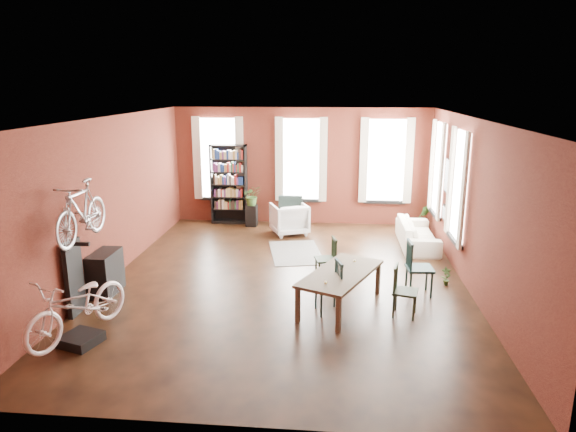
# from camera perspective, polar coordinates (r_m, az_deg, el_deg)

# --- Properties ---
(room) EXTENTS (9.00, 9.04, 3.22)m
(room) POSITION_cam_1_polar(r_m,az_deg,el_deg) (10.29, 1.43, 5.12)
(room) COLOR black
(room) RESTS_ON ground
(dining_table) EXTENTS (1.59, 2.10, 0.65)m
(dining_table) POSITION_cam_1_polar(r_m,az_deg,el_deg) (9.09, 5.85, -8.14)
(dining_table) COLOR #4E412F
(dining_table) RESTS_ON ground
(dining_chair_a) EXTENTS (0.52, 0.52, 0.91)m
(dining_chair_a) POSITION_cam_1_polar(r_m,az_deg,el_deg) (8.83, 4.51, -7.91)
(dining_chair_a) COLOR #1B383B
(dining_chair_a) RESTS_ON ground
(dining_chair_b) EXTENTS (0.48, 0.48, 0.86)m
(dining_chair_b) POSITION_cam_1_polar(r_m,az_deg,el_deg) (10.26, 4.21, -4.80)
(dining_chair_b) COLOR black
(dining_chair_b) RESTS_ON ground
(dining_chair_c) EXTENTS (0.49, 0.49, 0.87)m
(dining_chair_c) POSITION_cam_1_polar(r_m,az_deg,el_deg) (8.90, 12.90, -8.17)
(dining_chair_c) COLOR #1E2F1B
(dining_chair_c) RESTS_ON ground
(dining_chair_d) EXTENTS (0.50, 0.50, 1.02)m
(dining_chair_d) POSITION_cam_1_polar(r_m,az_deg,el_deg) (9.82, 14.41, -5.63)
(dining_chair_d) COLOR #193938
(dining_chair_d) RESTS_ON ground
(bookshelf) EXTENTS (1.00, 0.32, 2.20)m
(bookshelf) POSITION_cam_1_polar(r_m,az_deg,el_deg) (14.38, -6.58, 3.53)
(bookshelf) COLOR black
(bookshelf) RESTS_ON ground
(white_armchair) EXTENTS (1.10, 1.07, 0.89)m
(white_armchair) POSITION_cam_1_polar(r_m,az_deg,el_deg) (13.34, 0.15, -0.13)
(white_armchair) COLOR silver
(white_armchair) RESTS_ON ground
(cream_sofa) EXTENTS (0.61, 2.08, 0.81)m
(cream_sofa) POSITION_cam_1_polar(r_m,az_deg,el_deg) (12.75, 14.21, -1.46)
(cream_sofa) COLOR beige
(cream_sofa) RESTS_ON ground
(striped_rug) EXTENTS (1.46, 1.99, 0.01)m
(striped_rug) POSITION_cam_1_polar(r_m,az_deg,el_deg) (11.95, 0.88, -4.08)
(striped_rug) COLOR black
(striped_rug) RESTS_ON ground
(bike_trainer) EXTENTS (0.65, 0.65, 0.15)m
(bike_trainer) POSITION_cam_1_polar(r_m,az_deg,el_deg) (8.54, -22.04, -12.58)
(bike_trainer) COLOR black
(bike_trainer) RESTS_ON ground
(bike_wall_rack) EXTENTS (0.16, 0.60, 1.30)m
(bike_wall_rack) POSITION_cam_1_polar(r_m,az_deg,el_deg) (9.39, -22.68, -6.34)
(bike_wall_rack) COLOR black
(bike_wall_rack) RESTS_ON ground
(console_table) EXTENTS (0.40, 0.80, 0.80)m
(console_table) POSITION_cam_1_polar(r_m,az_deg,el_deg) (10.18, -19.61, -5.97)
(console_table) COLOR black
(console_table) RESTS_ON ground
(plant_stand) EXTENTS (0.31, 0.31, 0.58)m
(plant_stand) POSITION_cam_1_polar(r_m,az_deg,el_deg) (14.15, -4.06, 0.05)
(plant_stand) COLOR black
(plant_stand) RESTS_ON ground
(plant_by_sofa) EXTENTS (0.43, 0.73, 0.32)m
(plant_by_sofa) POSITION_cam_1_polar(r_m,az_deg,el_deg) (14.18, 14.71, -0.92)
(plant_by_sofa) COLOR #336026
(plant_by_sofa) RESTS_ON ground
(plant_small) EXTENTS (0.28, 0.40, 0.13)m
(plant_small) POSITION_cam_1_polar(r_m,az_deg,el_deg) (10.53, 17.11, -7.02)
(plant_small) COLOR #2C5120
(plant_small) RESTS_ON ground
(bicycle_floor) EXTENTS (0.95, 1.14, 1.87)m
(bicycle_floor) POSITION_cam_1_polar(r_m,az_deg,el_deg) (8.12, -22.57, -6.29)
(bicycle_floor) COLOR white
(bicycle_floor) RESTS_ON bike_trainer
(bicycle_hung) EXTENTS (0.47, 1.00, 1.66)m
(bicycle_hung) POSITION_cam_1_polar(r_m,az_deg,el_deg) (8.89, -22.17, 2.53)
(bicycle_hung) COLOR #A5A8AD
(bicycle_hung) RESTS_ON bike_wall_rack
(plant_on_stand) EXTENTS (0.63, 0.67, 0.42)m
(plant_on_stand) POSITION_cam_1_polar(r_m,az_deg,el_deg) (14.02, -4.01, 2.04)
(plant_on_stand) COLOR #375E25
(plant_on_stand) RESTS_ON plant_stand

